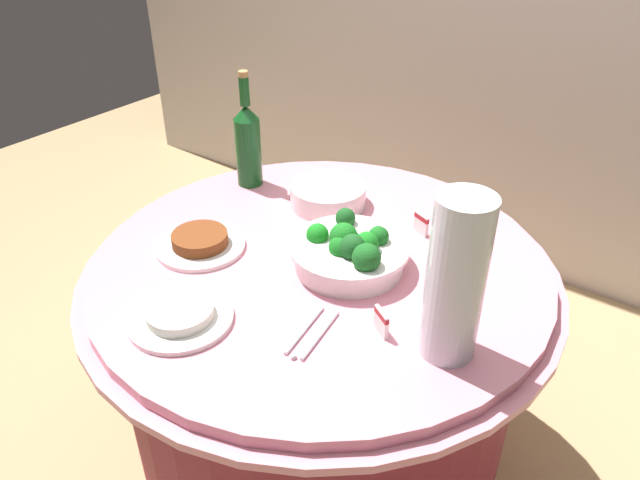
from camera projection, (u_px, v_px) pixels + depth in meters
name	position (u px, v px, depth m)	size (l,w,h in m)	color
ground_plane	(320.00, 456.00, 1.86)	(6.00, 6.00, 0.00)	tan
buffet_table	(320.00, 367.00, 1.66)	(1.16, 1.16, 0.74)	maroon
broccoli_bowl	(350.00, 252.00, 1.41)	(0.28, 0.28, 0.12)	white
plate_stack	(328.00, 195.00, 1.68)	(0.21, 0.21, 0.06)	white
wine_bottle	(248.00, 143.00, 1.73)	(0.07, 0.07, 0.34)	#124E1C
decorative_fruit_vase	(455.00, 283.00, 1.11)	(0.11, 0.11, 0.34)	silver
serving_tongs	(311.00, 334.00, 1.23)	(0.07, 0.17, 0.01)	silver
food_plate_rice	(180.00, 316.00, 1.26)	(0.22, 0.22, 0.04)	white
food_plate_stir_fry	(200.00, 242.00, 1.49)	(0.22, 0.22, 0.04)	white
label_placard_front	(381.00, 321.00, 1.22)	(0.05, 0.03, 0.05)	white
label_placard_mid	(421.00, 223.00, 1.55)	(0.05, 0.03, 0.05)	white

